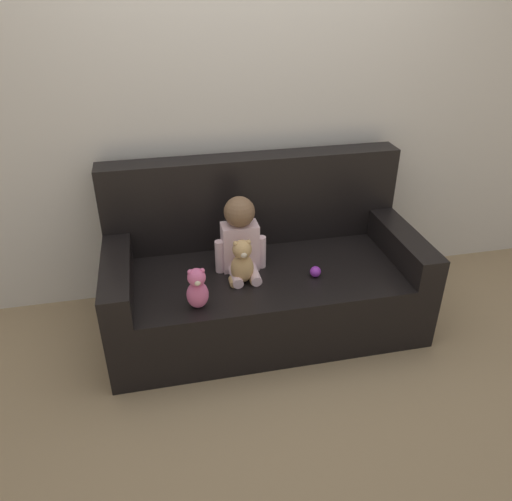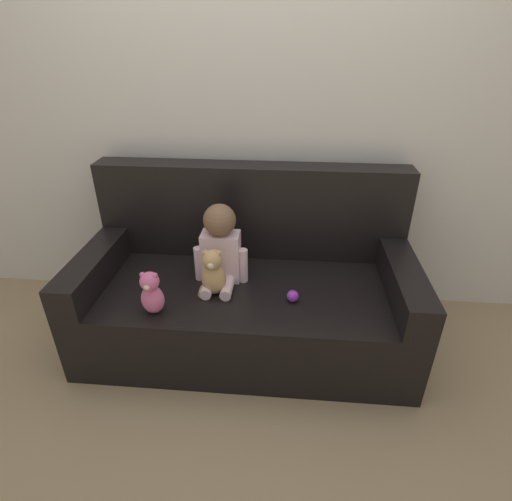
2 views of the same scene
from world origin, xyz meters
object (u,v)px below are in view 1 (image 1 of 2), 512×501
at_px(person_baby, 240,237).
at_px(toy_ball, 315,272).
at_px(teddy_bear_brown, 242,263).
at_px(plush_toy_side, 197,289).
at_px(couch, 262,273).

xyz_separation_m(person_baby, toy_ball, (0.41, -0.18, -0.18)).
bearing_deg(toy_ball, teddy_bear_brown, 175.67).
relative_size(teddy_bear_brown, toy_ball, 4.27).
distance_m(teddy_bear_brown, plush_toy_side, 0.34).
distance_m(couch, person_baby, 0.34).
relative_size(couch, teddy_bear_brown, 6.86).
distance_m(person_baby, toy_ball, 0.48).
bearing_deg(teddy_bear_brown, person_baby, 83.23).
bearing_deg(teddy_bear_brown, plush_toy_side, -145.30).
relative_size(teddy_bear_brown, plush_toy_side, 1.13).
xyz_separation_m(couch, person_baby, (-0.14, -0.06, 0.30)).
bearing_deg(teddy_bear_brown, couch, 51.92).
xyz_separation_m(couch, plush_toy_side, (-0.44, -0.40, 0.21)).
distance_m(person_baby, teddy_bear_brown, 0.17).
bearing_deg(couch, plush_toy_side, -137.79).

